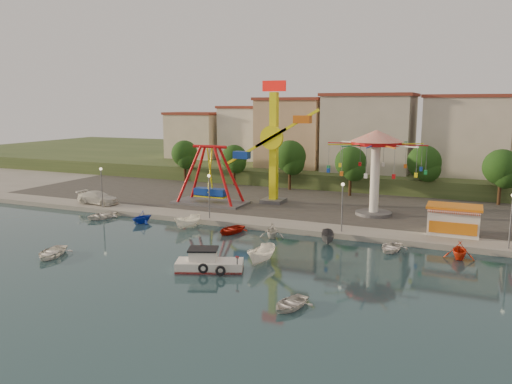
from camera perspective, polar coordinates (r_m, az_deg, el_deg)
The scene contains 36 objects.
ground at distance 45.29m, azimuth -4.31°, elevation -8.04°, with size 200.00×200.00×0.00m, color #132A34.
quay_deck at distance 102.99m, azimuth 11.92°, elevation 2.14°, with size 200.00×100.00×0.60m, color #9E998E.
asphalt_pad at distance 72.24m, azimuth 6.80°, elevation -0.76°, with size 90.00×28.00×0.01m, color #4C4944.
hill_terrace at distance 107.71m, azimuth 12.49°, elevation 3.10°, with size 200.00×60.00×3.00m, color #384C26.
pirate_ship_ride at distance 67.87m, azimuth -5.26°, elevation 1.82°, with size 10.00×5.00×8.00m.
kamikaze_tower at distance 67.52m, azimuth 2.33°, elevation 5.18°, with size 8.86×3.10×16.50m.
wave_swinger at distance 61.80m, azimuth 13.55°, elevation 4.33°, with size 11.60×11.60×10.40m.
booth_left at distance 55.83m, azimuth 21.65°, elevation -2.96°, with size 5.40×3.78×3.08m.
lamp_post_0 at distance 68.39m, azimuth -17.21°, elevation 0.37°, with size 0.14×0.14×5.00m, color #59595E.
lamp_post_1 at distance 59.33m, azimuth -5.37°, elevation -0.64°, with size 0.14×0.14×5.00m, color #59595E.
lamp_post_2 at distance 53.61m, azimuth 9.82°, elevation -1.88°, with size 0.14×0.14×5.00m, color #59595E.
lamp_post_3 at distance 52.36m, azimuth 27.10°, elevation -3.14°, with size 0.14×0.14×5.00m, color #59595E.
tree_0 at distance 88.51m, azimuth -8.17°, elevation 4.37°, with size 4.60×4.60×7.19m.
tree_1 at distance 83.10m, azimuth -2.53°, elevation 3.91°, with size 4.35×4.35×6.80m.
tree_2 at distance 78.78m, azimuth 3.91°, elevation 4.09°, with size 5.02×5.02×7.85m.
tree_3 at distance 74.69m, azimuth 10.79°, elevation 3.33°, with size 4.68×4.68×7.32m.
tree_4 at distance 76.12m, azimuth 18.66°, elevation 3.25°, with size 4.86×4.86×7.60m.
tree_5 at distance 74.17m, azimuth 26.25°, elevation 2.54°, with size 4.83×4.83×7.54m.
building_0 at distance 99.84m, azimuth -9.11°, elevation 6.96°, with size 9.26×9.53×11.87m, color beige.
building_1 at distance 98.83m, azimuth -1.47°, elevation 6.12°, with size 12.33×9.01×8.63m, color silver.
building_2 at distance 94.54m, azimuth 5.97°, elevation 6.68°, with size 11.95×9.28×11.23m, color tan.
building_3 at distance 88.31m, azimuth 13.93°, elevation 5.55°, with size 12.59×10.50×9.20m, color beige.
building_4 at distance 90.50m, azimuth 22.76°, elevation 5.18°, with size 10.75×9.23×9.24m, color beige.
cabin_motorboat at distance 43.27m, azimuth -5.48°, elevation -8.19°, with size 6.07×4.09×2.00m.
rowboat_a at distance 50.45m, azimuth -22.38°, elevation -6.39°, with size 2.93×4.10×0.85m, color white.
rowboat_b at distance 35.58m, azimuth 3.89°, elevation -12.59°, with size 2.41×3.37×0.70m, color silver.
skiff at distance 44.63m, azimuth 0.66°, elevation -7.21°, with size 1.55×4.13×1.59m, color white.
van at distance 71.20m, azimuth -17.61°, elevation -0.62°, with size 2.42×5.96×1.73m, color white.
moored_boat_0 at distance 64.91m, azimuth -17.25°, elevation -2.54°, with size 2.86×4.01×0.83m, color white.
moored_boat_1 at distance 61.10m, azimuth -12.92°, elevation -2.79°, with size 2.46×2.85×1.50m, color #1638C3.
moored_boat_2 at distance 57.64m, azimuth -7.81°, elevation -3.40°, with size 1.43×3.81×1.47m, color white.
moored_boat_3 at distance 55.15m, azimuth -2.91°, elevation -4.30°, with size 2.75×3.85×0.80m, color #AD1B0D.
moored_boat_4 at distance 53.12m, azimuth 1.84°, elevation -4.41°, with size 2.57×2.98×1.57m, color silver.
moored_boat_5 at distance 51.30m, azimuth 8.21°, elevation -5.16°, with size 1.32×3.51×1.35m, color #56555A.
moored_boat_6 at distance 50.19m, azimuth 15.17°, elevation -6.12°, with size 2.58×3.61×0.75m, color white.
moored_boat_7 at distance 49.65m, azimuth 22.23°, elevation -6.17°, with size 2.68×3.10×1.63m, color red.
Camera 1 is at (20.16, -38.06, 14.00)m, focal length 35.00 mm.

